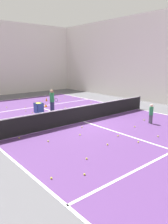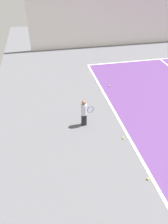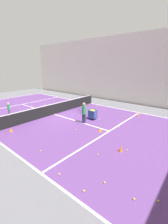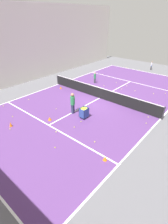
# 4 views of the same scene
# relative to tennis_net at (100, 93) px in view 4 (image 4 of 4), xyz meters

# --- Properties ---
(ground_plane) EXTENTS (31.63, 31.63, 0.00)m
(ground_plane) POSITION_rel_tennis_net_xyz_m (0.00, 0.00, -0.52)
(ground_plane) COLOR #5B5B60
(court_playing_area) EXTENTS (10.97, 21.18, 0.00)m
(court_playing_area) POSITION_rel_tennis_net_xyz_m (0.00, 0.00, -0.52)
(court_playing_area) COLOR #563370
(court_playing_area) RESTS_ON ground
(line_baseline_near) EXTENTS (10.97, 0.10, 0.00)m
(line_baseline_near) POSITION_rel_tennis_net_xyz_m (0.00, -10.59, -0.52)
(line_baseline_near) COLOR white
(line_baseline_near) RESTS_ON ground
(line_sideline_left) EXTENTS (0.10, 21.18, 0.00)m
(line_sideline_left) POSITION_rel_tennis_net_xyz_m (-5.48, 0.00, -0.52)
(line_sideline_left) COLOR white
(line_sideline_left) RESTS_ON ground
(line_sideline_right) EXTENTS (0.10, 21.18, 0.00)m
(line_sideline_right) POSITION_rel_tennis_net_xyz_m (5.48, 0.00, -0.52)
(line_sideline_right) COLOR white
(line_sideline_right) RESTS_ON ground
(line_service_near) EXTENTS (10.97, 0.10, 0.00)m
(line_service_near) POSITION_rel_tennis_net_xyz_m (0.00, -5.82, -0.52)
(line_service_near) COLOR white
(line_service_near) RESTS_ON ground
(line_service_far) EXTENTS (10.97, 0.10, 0.00)m
(line_service_far) POSITION_rel_tennis_net_xyz_m (0.00, 5.82, -0.52)
(line_service_far) COLOR white
(line_service_far) RESTS_ON ground
(line_centre_service) EXTENTS (0.10, 11.65, 0.00)m
(line_centre_service) POSITION_rel_tennis_net_xyz_m (0.00, 0.00, -0.52)
(line_centre_service) COLOR white
(line_centre_service) RESTS_ON ground
(hall_enclosure_right) EXTENTS (0.15, 27.93, 7.70)m
(hall_enclosure_right) POSITION_rel_tennis_net_xyz_m (8.78, 0.00, 3.32)
(hall_enclosure_right) COLOR silver
(hall_enclosure_right) RESTS_ON ground
(tennis_net) EXTENTS (11.27, 0.10, 1.01)m
(tennis_net) POSITION_rel_tennis_net_xyz_m (0.00, 0.00, 0.00)
(tennis_net) COLOR #2D2D33
(tennis_net) RESTS_ON ground
(player_near_baseline) EXTENTS (0.29, 0.55, 1.12)m
(player_near_baseline) POSITION_rel_tennis_net_xyz_m (0.18, -12.03, 0.12)
(player_near_baseline) COLOR black
(player_near_baseline) RESTS_ON ground
(coach_at_net) EXTENTS (0.42, 0.66, 1.63)m
(coach_at_net) POSITION_rel_tennis_net_xyz_m (-0.07, 3.51, 0.41)
(coach_at_net) COLOR #2D3351
(coach_at_net) RESTS_ON ground
(child_midcourt) EXTENTS (0.27, 0.27, 1.18)m
(child_midcourt) POSITION_rel_tennis_net_xyz_m (2.77, -2.86, 0.15)
(child_midcourt) COLOR #4C4C56
(child_midcourt) RESTS_ON ground
(ball_cart) EXTENTS (0.50, 0.57, 0.82)m
(ball_cart) POSITION_rel_tennis_net_xyz_m (-1.18, 3.50, 0.05)
(ball_cart) COLOR #2D478C
(ball_cart) RESTS_ON ground
(training_cone_0) EXTENTS (0.26, 0.26, 0.24)m
(training_cone_0) POSITION_rel_tennis_net_xyz_m (0.46, 5.35, -0.40)
(training_cone_0) COLOR orange
(training_cone_0) RESTS_ON ground
(training_cone_1) EXTENTS (0.19, 0.19, 0.34)m
(training_cone_1) POSITION_rel_tennis_net_xyz_m (1.83, 7.58, -0.35)
(training_cone_1) COLOR orange
(training_cone_1) RESTS_ON ground
(training_cone_2) EXTENTS (0.21, 0.21, 0.23)m
(training_cone_2) POSITION_rel_tennis_net_xyz_m (4.34, 0.72, -0.40)
(training_cone_2) COLOR orange
(training_cone_2) RESTS_ON ground
(training_cone_3) EXTENTS (0.22, 0.22, 0.25)m
(training_cone_3) POSITION_rel_tennis_net_xyz_m (-4.78, 6.01, -0.40)
(training_cone_3) COLOR orange
(training_cone_3) RESTS_ON ground
(tennis_ball_0) EXTENTS (0.07, 0.07, 0.07)m
(tennis_ball_0) POSITION_rel_tennis_net_xyz_m (-4.95, 1.29, -0.49)
(tennis_ball_0) COLOR yellow
(tennis_ball_0) RESTS_ON ground
(tennis_ball_1) EXTENTS (0.07, 0.07, 0.07)m
(tennis_ball_1) POSITION_rel_tennis_net_xyz_m (-0.90, -0.90, -0.49)
(tennis_ball_1) COLOR yellow
(tennis_ball_1) RESTS_ON ground
(tennis_ball_3) EXTENTS (0.07, 0.07, 0.07)m
(tennis_ball_3) POSITION_rel_tennis_net_xyz_m (5.22, -8.07, -0.49)
(tennis_ball_3) COLOR yellow
(tennis_ball_3) RESTS_ON ground
(tennis_ball_5) EXTENTS (0.07, 0.07, 0.07)m
(tennis_ball_5) POSITION_rel_tennis_net_xyz_m (-4.31, -0.28, -0.49)
(tennis_ball_5) COLOR yellow
(tennis_ball_5) RESTS_ON ground
(tennis_ball_6) EXTENTS (0.07, 0.07, 0.07)m
(tennis_ball_6) POSITION_rel_tennis_net_xyz_m (4.51, 4.39, -0.49)
(tennis_ball_6) COLOR yellow
(tennis_ball_6) RESTS_ON ground
(tennis_ball_7) EXTENTS (0.07, 0.07, 0.07)m
(tennis_ball_7) POSITION_rel_tennis_net_xyz_m (-2.09, 7.08, -0.49)
(tennis_ball_7) COLOR yellow
(tennis_ball_7) RESTS_ON ground
(tennis_ball_8) EXTENTS (0.07, 0.07, 0.07)m
(tennis_ball_8) POSITION_rel_tennis_net_xyz_m (-4.14, -4.94, -0.49)
(tennis_ball_8) COLOR yellow
(tennis_ball_8) RESTS_ON ground
(tennis_ball_9) EXTENTS (0.07, 0.07, 0.07)m
(tennis_ball_9) POSITION_rel_tennis_net_xyz_m (1.54, 7.80, -0.49)
(tennis_ball_9) COLOR yellow
(tennis_ball_9) RESTS_ON ground
(tennis_ball_11) EXTENTS (0.07, 0.07, 0.07)m
(tennis_ball_11) POSITION_rel_tennis_net_xyz_m (-1.51, 4.88, -0.49)
(tennis_ball_11) COLOR yellow
(tennis_ball_11) RESTS_ON ground
(tennis_ball_12) EXTENTS (0.07, 0.07, 0.07)m
(tennis_ball_12) POSITION_rel_tennis_net_xyz_m (1.38, 3.95, -0.49)
(tennis_ball_12) COLOR yellow
(tennis_ball_12) RESTS_ON ground
(tennis_ball_13) EXTENTS (0.07, 0.07, 0.07)m
(tennis_ball_13) POSITION_rel_tennis_net_xyz_m (3.04, -2.23, -0.49)
(tennis_ball_13) COLOR yellow
(tennis_ball_13) RESTS_ON ground
(tennis_ball_14) EXTENTS (0.07, 0.07, 0.07)m
(tennis_ball_14) POSITION_rel_tennis_net_xyz_m (-1.68, -3.61, -0.49)
(tennis_ball_14) COLOR yellow
(tennis_ball_14) RESTS_ON ground
(tennis_ball_15) EXTENTS (0.07, 0.07, 0.07)m
(tennis_ball_15) POSITION_rel_tennis_net_xyz_m (-3.33, -4.10, -0.49)
(tennis_ball_15) COLOR yellow
(tennis_ball_15) RESTS_ON ground
(tennis_ball_16) EXTENTS (0.07, 0.07, 0.07)m
(tennis_ball_16) POSITION_rel_tennis_net_xyz_m (3.11, -10.73, -0.49)
(tennis_ball_16) COLOR yellow
(tennis_ball_16) RESTS_ON ground
(tennis_ball_17) EXTENTS (0.07, 0.07, 0.07)m
(tennis_ball_17) POSITION_rel_tennis_net_xyz_m (-0.44, -3.14, -0.49)
(tennis_ball_17) COLOR yellow
(tennis_ball_17) RESTS_ON ground
(tennis_ball_18) EXTENTS (0.07, 0.07, 0.07)m
(tennis_ball_18) POSITION_rel_tennis_net_xyz_m (-1.00, 6.04, -0.49)
(tennis_ball_18) COLOR yellow
(tennis_ball_18) RESTS_ON ground
(tennis_ball_19) EXTENTS (0.07, 0.07, 0.07)m
(tennis_ball_19) POSITION_rel_tennis_net_xyz_m (0.99, -4.46, -0.49)
(tennis_ball_19) COLOR yellow
(tennis_ball_19) RESTS_ON ground
(tennis_ball_20) EXTENTS (0.07, 0.07, 0.07)m
(tennis_ball_20) POSITION_rel_tennis_net_xyz_m (1.26, -10.82, -0.49)
(tennis_ball_20) COLOR yellow
(tennis_ball_20) RESTS_ON ground
(tennis_ball_21) EXTENTS (0.07, 0.07, 0.07)m
(tennis_ball_21) POSITION_rel_tennis_net_xyz_m (3.87, -5.87, -0.49)
(tennis_ball_21) COLOR yellow
(tennis_ball_21) RESTS_ON ground
(tennis_ball_22) EXTENTS (0.07, 0.07, 0.07)m
(tennis_ball_22) POSITION_rel_tennis_net_xyz_m (-2.62, -10.12, -0.49)
(tennis_ball_22) COLOR yellow
(tennis_ball_22) RESTS_ON ground
(tennis_ball_23) EXTENTS (0.07, 0.07, 0.07)m
(tennis_ball_23) POSITION_rel_tennis_net_xyz_m (4.62, -4.82, -0.49)
(tennis_ball_23) COLOR yellow
(tennis_ball_23) RESTS_ON ground
(tennis_ball_25) EXTENTS (0.07, 0.07, 0.07)m
(tennis_ball_25) POSITION_rel_tennis_net_xyz_m (-1.38, 4.07, -0.49)
(tennis_ball_25) COLOR yellow
(tennis_ball_25) RESTS_ON ground
(tennis_ball_27) EXTENTS (0.07, 0.07, 0.07)m
(tennis_ball_27) POSITION_rel_tennis_net_xyz_m (-3.48, -1.57, -0.49)
(tennis_ball_27) COLOR yellow
(tennis_ball_27) RESTS_ON ground
(tennis_ball_29) EXTENTS (0.07, 0.07, 0.07)m
(tennis_ball_29) POSITION_rel_tennis_net_xyz_m (-4.72, 0.39, -0.49)
(tennis_ball_29) COLOR yellow
(tennis_ball_29) RESTS_ON ground
(tennis_ball_31) EXTENTS (0.07, 0.07, 0.07)m
(tennis_ball_31) POSITION_rel_tennis_net_xyz_m (1.43, -2.73, -0.49)
(tennis_ball_31) COLOR yellow
(tennis_ball_31) RESTS_ON ground
(tennis_ball_32) EXTENTS (0.07, 0.07, 0.07)m
(tennis_ball_32) POSITION_rel_tennis_net_xyz_m (-0.38, -4.30, -0.49)
(tennis_ball_32) COLOR yellow
(tennis_ball_32) RESTS_ON ground
(tennis_ball_33) EXTENTS (0.07, 0.07, 0.07)m
(tennis_ball_33) POSITION_rel_tennis_net_xyz_m (2.87, 6.87, -0.49)
(tennis_ball_33) COLOR yellow
(tennis_ball_33) RESTS_ON ground
(tennis_ball_34) EXTENTS (0.07, 0.07, 0.07)m
(tennis_ball_34) POSITION_rel_tennis_net_xyz_m (-3.49, 5.21, -0.49)
(tennis_ball_34) COLOR yellow
(tennis_ball_34) RESTS_ON ground
(tennis_ball_35) EXTENTS (0.07, 0.07, 0.07)m
(tennis_ball_35) POSITION_rel_tennis_net_xyz_m (5.05, 6.47, -0.49)
(tennis_ball_35) COLOR yellow
(tennis_ball_35) RESTS_ON ground
(tennis_ball_36) EXTENTS (0.07, 0.07, 0.07)m
(tennis_ball_36) POSITION_rel_tennis_net_xyz_m (-1.80, -1.83, -0.49)
(tennis_ball_36) COLOR yellow
(tennis_ball_36) RESTS_ON ground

